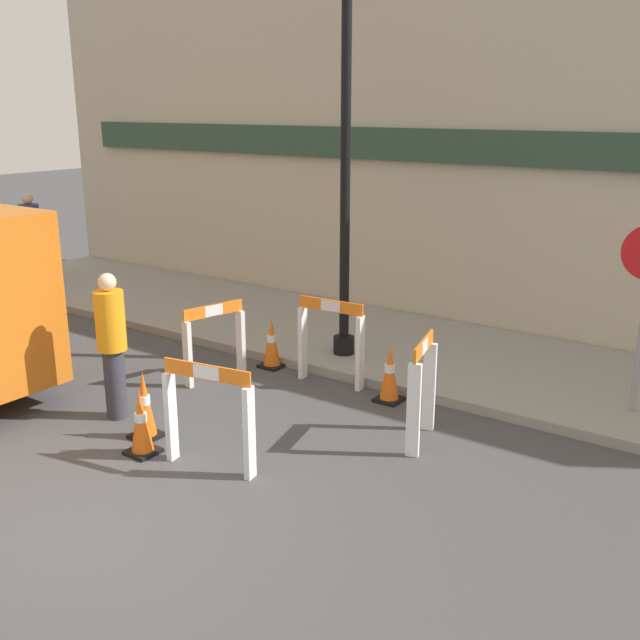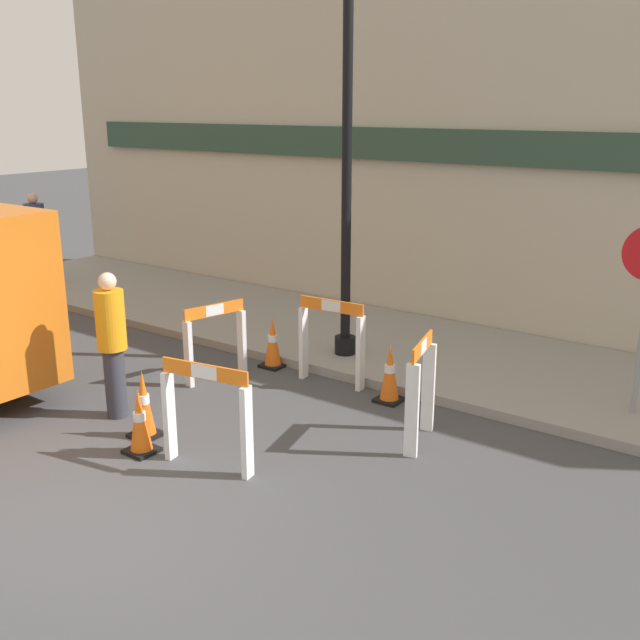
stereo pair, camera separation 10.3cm
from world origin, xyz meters
name	(u,v)px [view 1 (the left image)]	position (x,y,z in m)	size (l,w,h in m)	color
ground_plane	(43,549)	(0.00, 0.00, 0.00)	(60.00, 60.00, 0.00)	#424244
sidewalk_slab	(409,349)	(0.00, 5.99, 0.06)	(18.00, 2.99, 0.12)	gray
storefront_facade	(466,150)	(0.00, 7.56, 2.75)	(18.00, 0.22, 5.50)	#BCB29E
streetlamp_post	(346,102)	(-0.55, 5.15, 3.43)	(0.44, 0.44, 5.15)	black
barricade_0	(331,339)	(-0.21, 4.35, 0.59)	(0.90, 0.20, 1.10)	white
barricade_1	(215,339)	(-1.50, 3.62, 0.54)	(0.33, 0.87, 1.00)	white
barricade_2	(208,412)	(0.13, 1.79, 0.59)	(0.97, 0.29, 1.07)	white
barricade_3	(422,389)	(1.52, 3.49, 0.60)	(0.31, 0.75, 1.13)	white
traffic_cone_0	(390,373)	(0.69, 4.27, 0.35)	(0.30, 0.30, 0.72)	black
traffic_cone_1	(144,406)	(-0.91, 1.91, 0.36)	(0.30, 0.30, 0.75)	black
traffic_cone_2	(272,343)	(-1.21, 4.40, 0.34)	(0.30, 0.30, 0.70)	black
traffic_cone_3	(141,423)	(-0.64, 1.62, 0.33)	(0.30, 0.30, 0.69)	black
person_worker	(112,341)	(-1.58, 2.09, 0.90)	(0.45, 0.45, 1.67)	#33333D
person_pedestrian	(31,236)	(-7.70, 5.26, 1.02)	(0.51, 0.51, 1.69)	#33333D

